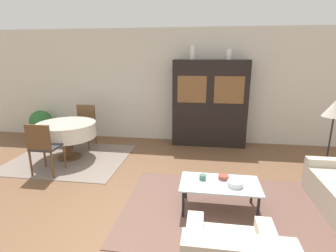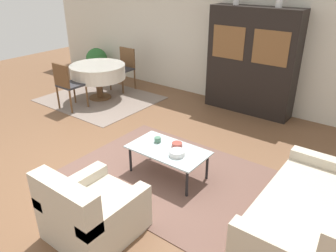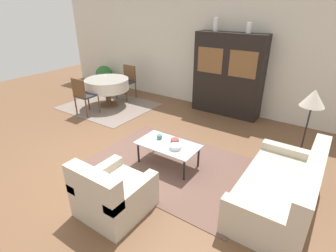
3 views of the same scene
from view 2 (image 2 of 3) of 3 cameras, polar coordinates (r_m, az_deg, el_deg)
The scene contains 16 objects.
ground_plane at distance 4.86m, azimuth -13.89°, elevation -7.09°, with size 14.00×14.00×0.00m, color brown.
wall_back at distance 7.05m, azimuth 8.75°, elevation 15.32°, with size 10.00×0.06×2.70m.
area_rug at distance 4.53m, azimuth 1.09°, elevation -8.82°, with size 2.83×1.99×0.01m.
dining_rug at distance 7.37m, azimuth -11.73°, elevation 4.64°, with size 2.29×1.95×0.01m.
couch at distance 3.79m, azimuth 24.01°, elevation -13.89°, with size 0.92×1.81×0.84m.
armchair at distance 3.59m, azimuth -13.28°, elevation -14.42°, with size 0.82×0.87×0.81m.
coffee_table at distance 4.38m, azimuth 0.00°, elevation -4.47°, with size 1.06×0.60×0.40m.
display_cabinet at distance 6.51m, azimuth 14.34°, elevation 10.79°, with size 1.70×0.44×1.99m.
dining_table at distance 7.24m, azimuth -12.11°, elevation 9.21°, with size 1.17×1.17×0.74m.
dining_chair_near at distance 6.78m, azimuth -17.13°, elevation 7.17°, with size 0.44×0.44×0.94m.
dining_chair_far at distance 7.77m, azimuth -7.63°, elevation 10.33°, with size 0.44×0.44×0.94m.
cup at distance 4.52m, azimuth -1.82°, elevation -2.40°, with size 0.09×0.09×0.07m.
bowl at distance 4.20m, azimuth 1.60°, elevation -4.73°, with size 0.20×0.20×0.07m.
bowl_small at distance 4.41m, azimuth 1.58°, elevation -3.27°, with size 0.14×0.14×0.06m.
vase_short at distance 6.20m, azimuth 18.84°, elevation 19.99°, with size 0.11×0.11×0.23m.
potted_plant at distance 8.99m, azimuth -12.30°, elevation 11.21°, with size 0.55×0.55×0.73m.
Camera 2 is at (3.32, -2.47, 2.55)m, focal length 35.00 mm.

